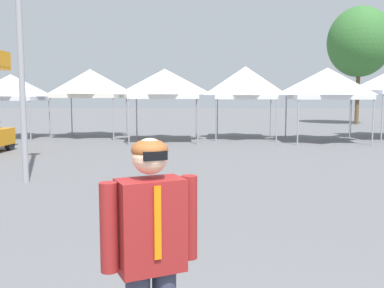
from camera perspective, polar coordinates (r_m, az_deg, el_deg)
canopy_tent_right_of_center at (r=22.69m, az=-22.52°, el=6.82°), size 2.93×2.93×3.05m
canopy_tent_behind_right at (r=22.19m, az=-13.12°, el=7.67°), size 3.18×3.18×3.33m
canopy_tent_behind_center at (r=19.71m, az=-3.57°, el=7.82°), size 3.15×3.15×3.23m
canopy_tent_behind_left at (r=21.00m, az=6.96°, el=7.91°), size 2.96×2.96×3.41m
canopy_tent_far_right at (r=20.35m, az=17.19°, el=7.53°), size 3.26×3.26×3.26m
person_foreground at (r=2.91m, az=-5.38°, el=-13.99°), size 0.59×0.40×1.78m
tree_behind_tents_left at (r=33.73m, az=20.99°, el=12.30°), size 4.46×4.46×8.26m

